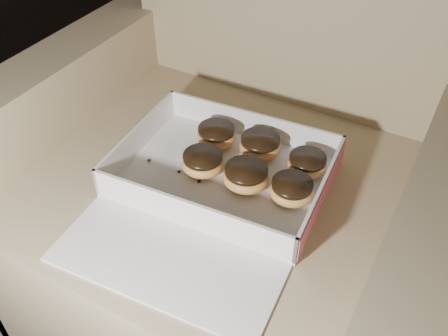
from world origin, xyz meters
The scene contains 13 objects.
armchair centered at (0.93, 0.33, 0.31)m, with size 0.95×0.80×0.99m.
bakery_box centered at (0.96, 0.20, 0.46)m, with size 0.42×0.49×0.07m.
donut_a centered at (0.91, 0.23, 0.48)m, with size 0.08×0.08×0.04m.
donut_b centered at (1.09, 0.25, 0.47)m, with size 0.08×0.08×0.04m.
donut_c centered at (0.98, 0.34, 0.48)m, with size 0.09×0.09×0.04m.
donut_d centered at (1.09, 0.33, 0.47)m, with size 0.08×0.08×0.04m.
donut_e centered at (0.89, 0.32, 0.47)m, with size 0.08×0.08×0.04m.
donut_f centered at (1.00, 0.24, 0.48)m, with size 0.09×0.09×0.04m.
crumb_a centered at (0.79, 0.21, 0.45)m, with size 0.01×0.01×0.00m, color black.
crumb_b centered at (0.87, 0.21, 0.45)m, with size 0.01×0.01×0.00m, color black.
crumb_c centered at (0.80, 0.12, 0.45)m, with size 0.01×0.01×0.00m, color black.
crumb_d centered at (0.92, 0.20, 0.45)m, with size 0.01×0.01×0.00m, color black.
crumb_e centered at (1.11, 0.24, 0.45)m, with size 0.01×0.01×0.00m, color black.
Camera 1 is at (1.30, -0.39, 1.11)m, focal length 40.00 mm.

